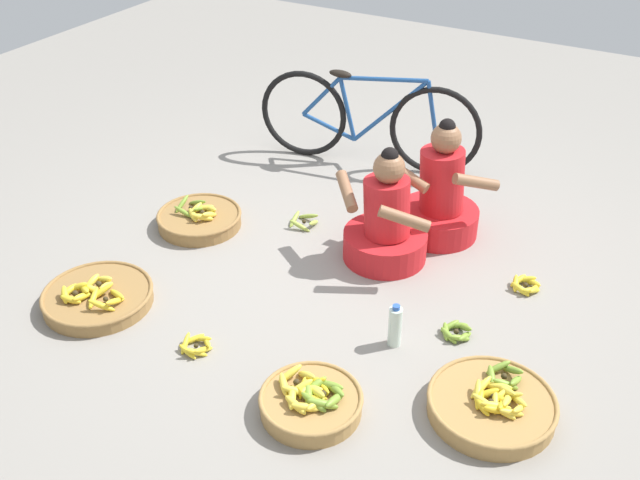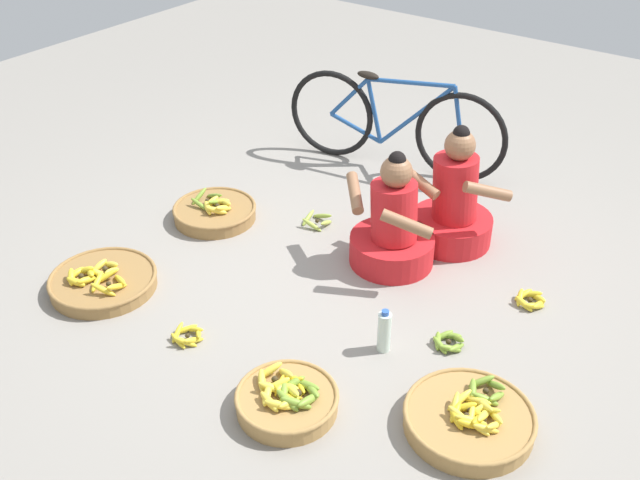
% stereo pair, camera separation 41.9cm
% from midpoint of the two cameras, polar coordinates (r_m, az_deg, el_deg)
% --- Properties ---
extents(ground_plane, '(10.00, 10.00, 0.00)m').
position_cam_midpoint_polar(ground_plane, '(4.53, -1.40, -2.61)').
color(ground_plane, gray).
extents(vendor_woman_front, '(0.72, 0.53, 0.75)m').
position_cam_midpoint_polar(vendor_woman_front, '(4.54, 2.41, 1.08)').
color(vendor_woman_front, red).
rests_on(vendor_woman_front, ground).
extents(vendor_woman_behind, '(0.69, 0.52, 0.81)m').
position_cam_midpoint_polar(vendor_woman_behind, '(4.81, 6.71, 3.08)').
color(vendor_woman_behind, red).
rests_on(vendor_woman_behind, ground).
extents(bicycle_leaning, '(1.68, 0.37, 0.73)m').
position_cam_midpoint_polar(bicycle_leaning, '(5.63, 1.49, 9.07)').
color(bicycle_leaning, black).
rests_on(bicycle_leaning, ground).
extents(banana_basket_front_center, '(0.63, 0.63, 0.16)m').
position_cam_midpoint_polar(banana_basket_front_center, '(4.50, -19.24, -4.19)').
color(banana_basket_front_center, olive).
rests_on(banana_basket_front_center, ground).
extents(banana_basket_back_right, '(0.50, 0.50, 0.17)m').
position_cam_midpoint_polar(banana_basket_back_right, '(3.62, -4.09, -12.32)').
color(banana_basket_back_right, '#A87F47').
rests_on(banana_basket_back_right, ground).
extents(banana_basket_back_left, '(0.62, 0.62, 0.16)m').
position_cam_midpoint_polar(banana_basket_back_left, '(3.66, 9.78, -12.40)').
color(banana_basket_back_left, '#A87F47').
rests_on(banana_basket_back_left, ground).
extents(banana_basket_front_right, '(0.56, 0.56, 0.17)m').
position_cam_midpoint_polar(banana_basket_front_right, '(5.06, -11.56, 1.56)').
color(banana_basket_front_right, olive).
rests_on(banana_basket_front_right, ground).
extents(loose_bananas_front_left, '(0.20, 0.20, 0.08)m').
position_cam_midpoint_polar(loose_bananas_front_left, '(4.05, -12.42, -7.98)').
color(loose_bananas_front_left, yellow).
rests_on(loose_bananas_front_left, ground).
extents(loose_bananas_near_vendor, '(0.19, 0.19, 0.08)m').
position_cam_midpoint_polar(loose_bananas_near_vendor, '(4.08, 7.45, -7.05)').
color(loose_bananas_near_vendor, olive).
rests_on(loose_bananas_near_vendor, ground).
extents(loose_bananas_mid_right, '(0.19, 0.19, 0.08)m').
position_cam_midpoint_polar(loose_bananas_mid_right, '(4.49, 12.88, -3.45)').
color(loose_bananas_mid_right, yellow).
rests_on(loose_bananas_mid_right, ground).
extents(loose_bananas_mid_left, '(0.19, 0.18, 0.09)m').
position_cam_midpoint_polar(loose_bananas_mid_left, '(4.99, -3.63, 1.39)').
color(loose_bananas_mid_left, '#9EB747').
rests_on(loose_bananas_mid_left, ground).
extents(water_bottle, '(0.07, 0.07, 0.26)m').
position_cam_midpoint_polar(water_bottle, '(3.94, 2.72, -6.71)').
color(water_bottle, silver).
rests_on(water_bottle, ground).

